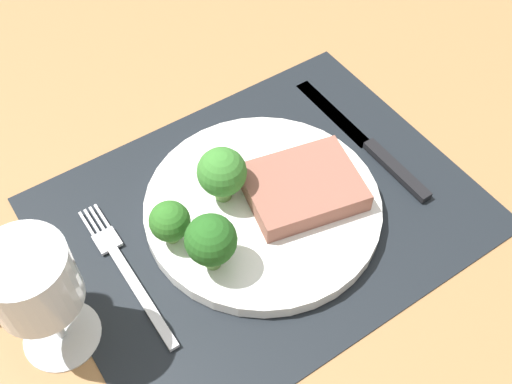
# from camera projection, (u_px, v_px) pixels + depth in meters

# --- Properties ---
(ground_plane) EXTENTS (1.40, 1.10, 0.03)m
(ground_plane) POSITION_uv_depth(u_px,v_px,m) (262.00, 221.00, 0.68)
(ground_plane) COLOR #996D42
(placemat) EXTENTS (0.45, 0.35, 0.00)m
(placemat) POSITION_uv_depth(u_px,v_px,m) (263.00, 212.00, 0.67)
(placemat) COLOR black
(placemat) RESTS_ON ground_plane
(plate) EXTENTS (0.25, 0.25, 0.02)m
(plate) POSITION_uv_depth(u_px,v_px,m) (263.00, 207.00, 0.66)
(plate) COLOR white
(plate) RESTS_ON placemat
(steak) EXTENTS (0.14, 0.12, 0.02)m
(steak) POSITION_uv_depth(u_px,v_px,m) (303.00, 187.00, 0.65)
(steak) COLOR #8C5647
(steak) RESTS_ON plate
(broccoli_near_steak) EXTENTS (0.05, 0.05, 0.07)m
(broccoli_near_steak) POSITION_uv_depth(u_px,v_px,m) (211.00, 241.00, 0.58)
(broccoli_near_steak) COLOR #5B8942
(broccoli_near_steak) RESTS_ON plate
(broccoli_front_edge) EXTENTS (0.05, 0.05, 0.07)m
(broccoli_front_edge) POSITION_uv_depth(u_px,v_px,m) (222.00, 173.00, 0.63)
(broccoli_front_edge) COLOR #6B994C
(broccoli_front_edge) RESTS_ON plate
(broccoli_back_left) EXTENTS (0.04, 0.04, 0.05)m
(broccoli_back_left) POSITION_uv_depth(u_px,v_px,m) (170.00, 222.00, 0.60)
(broccoli_back_left) COLOR #6B994C
(broccoli_back_left) RESTS_ON plate
(fork) EXTENTS (0.02, 0.19, 0.01)m
(fork) POSITION_uv_depth(u_px,v_px,m) (126.00, 271.00, 0.62)
(fork) COLOR silver
(fork) RESTS_ON placemat
(knife) EXTENTS (0.02, 0.23, 0.01)m
(knife) POSITION_uv_depth(u_px,v_px,m) (371.00, 146.00, 0.72)
(knife) COLOR black
(knife) RESTS_ON placemat
(wine_glass) EXTENTS (0.08, 0.08, 0.14)m
(wine_glass) POSITION_uv_depth(u_px,v_px,m) (34.00, 285.00, 0.50)
(wine_glass) COLOR silver
(wine_glass) RESTS_ON ground_plane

